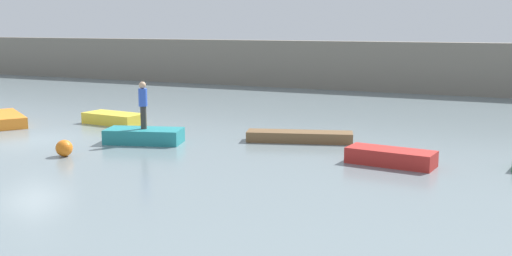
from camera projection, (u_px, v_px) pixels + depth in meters
ground_plane at (31, 140)px, 22.82m from camera, size 120.00×120.00×0.00m
embankment_wall at (269, 63)px, 42.77m from camera, size 80.00×1.20×3.28m
rowboat_orange at (6, 119)px, 26.43m from camera, size 3.58×2.94×0.48m
rowboat_yellow at (114, 118)px, 26.56m from camera, size 2.84×1.49×0.48m
rowboat_teal at (144, 136)px, 22.23m from camera, size 3.05×2.00×0.54m
rowboat_brown at (300, 137)px, 22.49m from camera, size 4.06×2.07×0.39m
rowboat_red at (391, 157)px, 18.76m from camera, size 2.82×1.32×0.50m
person_blue_shirt at (143, 102)px, 22.01m from camera, size 0.32×0.32×1.76m
mooring_buoy at (64, 148)px, 19.97m from camera, size 0.56×0.56×0.56m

